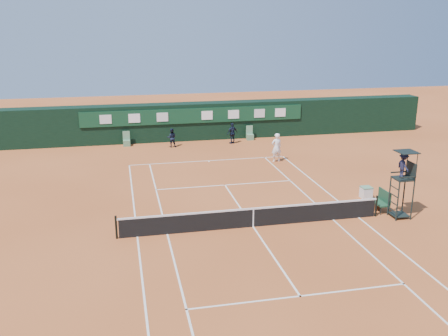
% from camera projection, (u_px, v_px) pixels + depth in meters
% --- Properties ---
extents(ground, '(90.00, 90.00, 0.00)m').
position_uv_depth(ground, '(253.00, 227.00, 23.90)').
color(ground, '#BE5D2C').
rests_on(ground, ground).
extents(court_lines, '(11.05, 23.85, 0.01)m').
position_uv_depth(court_lines, '(253.00, 227.00, 23.90)').
color(court_lines, silver).
rests_on(court_lines, ground).
extents(tennis_net, '(12.90, 0.10, 1.10)m').
position_uv_depth(tennis_net, '(253.00, 217.00, 23.75)').
color(tennis_net, black).
rests_on(tennis_net, ground).
extents(back_wall, '(40.00, 1.65, 3.00)m').
position_uv_depth(back_wall, '(193.00, 121.00, 41.02)').
color(back_wall, black).
rests_on(back_wall, ground).
extents(linesman_chair_left, '(0.55, 0.50, 1.15)m').
position_uv_depth(linesman_chair_left, '(127.00, 142.00, 39.08)').
color(linesman_chair_left, '#548159').
rests_on(linesman_chair_left, ground).
extents(linesman_chair_right, '(0.55, 0.50, 1.15)m').
position_uv_depth(linesman_chair_right, '(250.00, 136.00, 41.09)').
color(linesman_chair_right, '#55825B').
rests_on(linesman_chair_right, ground).
extents(umpire_chair, '(0.96, 0.95, 3.42)m').
position_uv_depth(umpire_chair, '(404.00, 170.00, 24.35)').
color(umpire_chair, black).
rests_on(umpire_chair, ground).
extents(player_bench, '(0.56, 1.20, 1.10)m').
position_uv_depth(player_bench, '(382.00, 200.00, 25.76)').
color(player_bench, '#194028').
rests_on(player_bench, ground).
extents(tennis_bag, '(0.57, 0.79, 0.27)m').
position_uv_depth(tennis_bag, '(373.00, 206.00, 26.13)').
color(tennis_bag, black).
rests_on(tennis_bag, ground).
extents(cooler, '(0.57, 0.57, 0.65)m').
position_uv_depth(cooler, '(366.00, 192.00, 27.68)').
color(cooler, silver).
rests_on(cooler, ground).
extents(tennis_ball, '(0.06, 0.06, 0.06)m').
position_uv_depth(tennis_ball, '(273.00, 165.00, 33.99)').
color(tennis_ball, '#C6E435').
rests_on(tennis_ball, ground).
extents(player, '(0.80, 0.59, 2.02)m').
position_uv_depth(player, '(276.00, 148.00, 34.57)').
color(player, white).
rests_on(player, ground).
extents(ball_kid_left, '(0.76, 0.62, 1.47)m').
position_uv_depth(ball_kid_left, '(172.00, 138.00, 38.64)').
color(ball_kid_left, black).
rests_on(ball_kid_left, ground).
extents(ball_kid_right, '(1.06, 0.77, 1.68)m').
position_uv_depth(ball_kid_right, '(232.00, 133.00, 39.70)').
color(ball_kid_right, black).
rests_on(ball_kid_right, ground).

